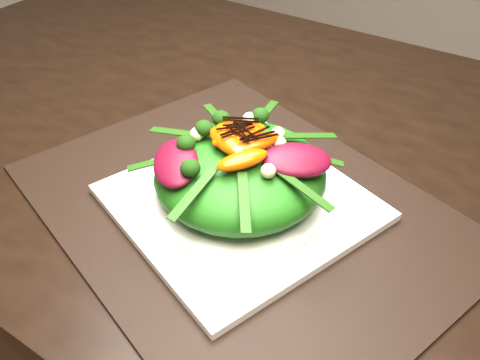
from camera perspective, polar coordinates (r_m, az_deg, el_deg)
The scene contains 10 objects.
dining_table at distance 0.81m, azimuth 2.73°, elevation 4.06°, with size 1.60×0.90×0.75m, color black.
placemat at distance 0.66m, azimuth 0.00°, elevation -3.02°, with size 0.55×0.42×0.00m, color black.
plate_base at distance 0.65m, azimuth 0.00°, elevation -2.52°, with size 0.29×0.29×0.01m, color white.
salad_bowl at distance 0.64m, azimuth 0.00°, elevation -1.61°, with size 0.22×0.22×0.02m, color silver.
lettuce_mound at distance 0.62m, azimuth 0.00°, elevation 0.81°, with size 0.21×0.21×0.08m, color #206212.
radicchio_leaf at distance 0.58m, azimuth 6.42°, elevation 2.26°, with size 0.08×0.05×0.02m, color #480716.
orange_segment at distance 0.61m, azimuth 1.16°, elevation 5.14°, with size 0.06×0.02×0.02m, color #F54104.
broccoli_floret at distance 0.66m, azimuth -3.04°, elevation 7.53°, with size 0.03×0.03×0.03m, color black.
macadamia_nut at distance 0.56m, azimuth -0.53°, elevation 1.49°, with size 0.02×0.02×0.02m, color beige.
balsamic_drizzle at distance 0.60m, azimuth 1.17°, elevation 5.83°, with size 0.04×0.00×0.00m, color black.
Camera 1 is at (0.33, -0.57, 1.19)m, focal length 38.00 mm.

